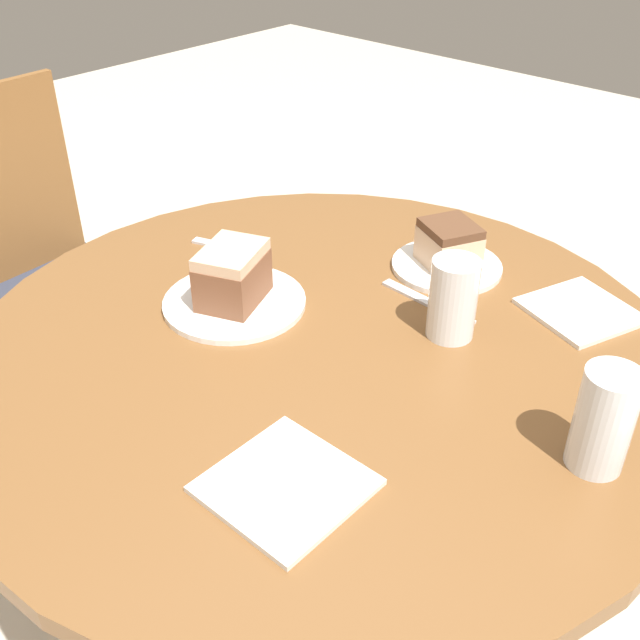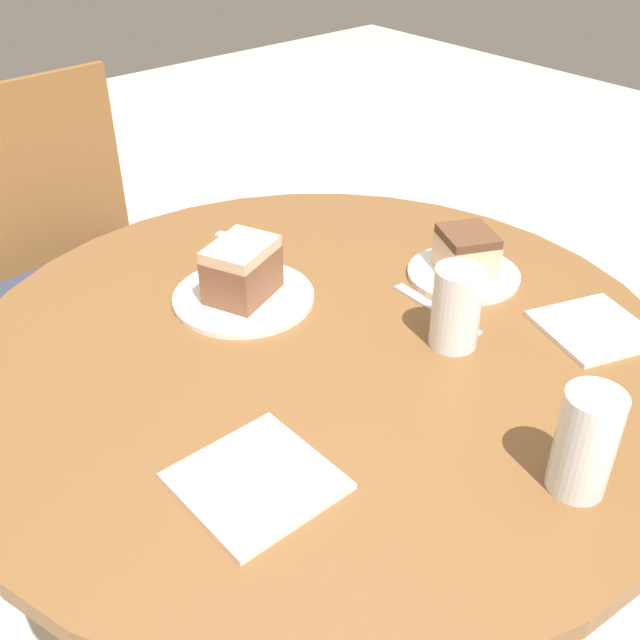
% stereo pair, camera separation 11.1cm
% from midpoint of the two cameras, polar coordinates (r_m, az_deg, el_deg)
% --- Properties ---
extents(ground_plane, '(8.00, 8.00, 0.00)m').
position_cam_midpoint_polar(ground_plane, '(1.68, 2.04, -23.23)').
color(ground_plane, beige).
extents(table, '(1.09, 1.09, 0.76)m').
position_cam_midpoint_polar(table, '(1.23, 2.59, -8.22)').
color(table, brown).
rests_on(table, ground_plane).
extents(chair, '(0.50, 0.47, 0.93)m').
position_cam_midpoint_polar(chair, '(1.91, -16.44, 3.61)').
color(chair, brown).
rests_on(chair, ground_plane).
extents(plate_near, '(0.19, 0.19, 0.01)m').
position_cam_midpoint_polar(plate_near, '(1.32, 13.25, 3.34)').
color(plate_near, white).
rests_on(plate_near, table).
extents(plate_far, '(0.23, 0.23, 0.01)m').
position_cam_midpoint_polar(plate_far, '(1.23, -3.28, 1.68)').
color(plate_far, white).
rests_on(plate_far, table).
extents(cake_slice_near, '(0.12, 0.12, 0.08)m').
position_cam_midpoint_polar(cake_slice_near, '(1.30, 13.49, 4.97)').
color(cake_slice_near, beige).
rests_on(cake_slice_near, plate_near).
extents(cake_slice_far, '(0.14, 0.12, 0.09)m').
position_cam_midpoint_polar(cake_slice_far, '(1.20, -3.36, 3.75)').
color(cake_slice_far, brown).
rests_on(cake_slice_far, plate_far).
extents(glass_lemonade, '(0.07, 0.07, 0.13)m').
position_cam_midpoint_polar(glass_lemonade, '(1.12, 13.10, 0.52)').
color(glass_lemonade, beige).
rests_on(glass_lemonade, table).
extents(glass_water, '(0.07, 0.07, 0.14)m').
position_cam_midpoint_polar(glass_water, '(0.93, 22.79, -9.03)').
color(glass_water, silver).
rests_on(glass_water, table).
extents(napkin_stack, '(0.17, 0.17, 0.01)m').
position_cam_midpoint_polar(napkin_stack, '(0.90, -1.32, -12.33)').
color(napkin_stack, silver).
rests_on(napkin_stack, table).
extents(fork, '(0.03, 0.18, 0.00)m').
position_cam_midpoint_polar(fork, '(1.22, 11.43, 0.72)').
color(fork, silver).
rests_on(fork, table).
extents(spoon, '(0.06, 0.13, 0.00)m').
position_cam_midpoint_polar(spoon, '(1.40, -3.40, 5.92)').
color(spoon, silver).
rests_on(spoon, table).
extents(napkin_side, '(0.19, 0.19, 0.01)m').
position_cam_midpoint_polar(napkin_side, '(1.24, 22.59, -0.70)').
color(napkin_side, silver).
rests_on(napkin_side, table).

